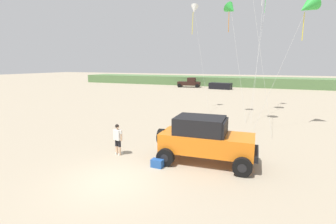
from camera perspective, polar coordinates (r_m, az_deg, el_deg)
name	(u,v)px	position (r m, az deg, el deg)	size (l,w,h in m)	color
ground_plane	(113,181)	(11.02, -12.31, -15.01)	(220.00, 220.00, 0.00)	tan
dune_ridge	(272,82)	(57.64, 22.33, 6.21)	(90.00, 7.85, 1.92)	#567A47
jeep	(205,139)	(12.38, 8.42, -6.00)	(4.92, 2.63, 2.26)	orange
person_watching	(118,138)	(13.61, -11.27, -5.70)	(0.61, 0.37, 1.67)	#DBB28E
cooler_box	(157,163)	(12.04, -2.41, -11.47)	(0.56, 0.36, 0.38)	#23519E
distant_pickup	(190,83)	(53.01, 4.90, 6.62)	(4.83, 2.99, 1.98)	black
distant_sedan	(220,86)	(49.73, 11.75, 5.77)	(4.20, 1.70, 1.20)	black
kite_black_sled	(194,9)	(27.21, 5.96, 22.03)	(2.62, 2.17, 10.61)	white
kite_green_box	(231,9)	(24.61, 14.03, 21.60)	(2.82, 3.72, 10.24)	green
kite_yellow_diamond	(308,6)	(21.27, 28.98, 20.12)	(3.89, 2.72, 9.43)	green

